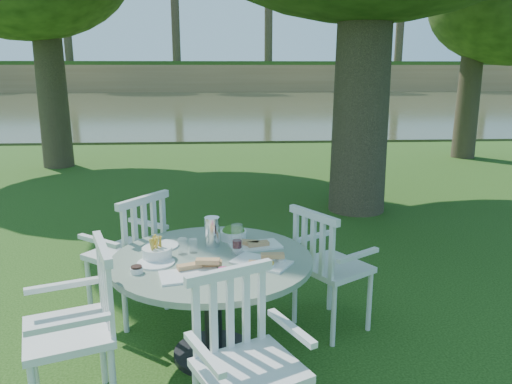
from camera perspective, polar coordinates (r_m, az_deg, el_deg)
ground at (r=4.67m, az=0.16°, el=-10.77°), size 140.00×140.00×0.00m
table at (r=3.42m, az=-5.02°, el=-9.76°), size 1.34×1.34×0.73m
chair_ne at (r=3.77m, az=7.76°, el=-7.83°), size 0.64×0.65×0.96m
chair_nw at (r=4.04m, az=-13.70°, el=-6.11°), size 0.69×0.70×1.02m
chair_sw at (r=3.06m, az=-18.91°, el=-13.35°), size 0.62×0.64×1.00m
chair_se at (r=2.66m, az=-1.78°, el=-17.50°), size 0.64×0.62×0.96m
tableware at (r=3.42m, az=-5.68°, el=-6.28°), size 1.03×0.90×0.21m
river at (r=27.31m, az=-3.09°, el=9.86°), size 100.00×28.00×0.12m
far_bank at (r=45.66m, az=-3.12°, el=20.62°), size 100.00×18.00×15.20m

